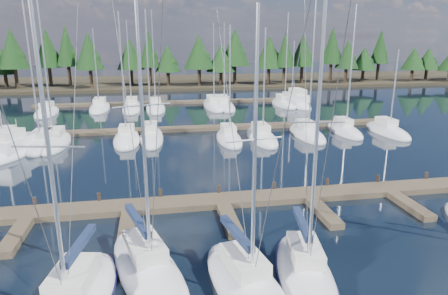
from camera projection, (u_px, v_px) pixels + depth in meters
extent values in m
plane|color=black|center=(200.00, 154.00, 38.21)|extent=(260.00, 260.00, 0.00)
cube|color=#2D2619|center=(171.00, 82.00, 95.02)|extent=(220.00, 30.00, 0.60)
cube|color=brown|center=(221.00, 201.00, 26.78)|extent=(44.00, 2.00, 0.40)
cube|color=brown|center=(15.00, 237.00, 21.91)|extent=(0.90, 4.00, 0.40)
cube|color=brown|center=(127.00, 228.00, 22.92)|extent=(0.90, 4.00, 0.40)
cube|color=brown|center=(230.00, 220.00, 23.93)|extent=(0.90, 4.00, 0.40)
cube|color=brown|center=(324.00, 213.00, 24.94)|extent=(0.90, 4.00, 0.40)
cube|color=brown|center=(410.00, 206.00, 25.95)|extent=(0.90, 4.00, 0.40)
cylinder|color=#2D2119|center=(35.00, 204.00, 25.64)|extent=(0.26, 0.26, 0.90)
cylinder|color=#2D2119|center=(99.00, 200.00, 26.31)|extent=(0.26, 0.26, 0.90)
cylinder|color=#2D2119|center=(161.00, 195.00, 26.98)|extent=(0.26, 0.26, 0.90)
cylinder|color=#2D2119|center=(219.00, 192.00, 27.66)|extent=(0.26, 0.26, 0.90)
cylinder|color=#2D2119|center=(274.00, 188.00, 28.33)|extent=(0.26, 0.26, 0.90)
cylinder|color=#2D2119|center=(327.00, 184.00, 29.00)|extent=(0.26, 0.26, 0.90)
cylinder|color=#2D2119|center=(378.00, 181.00, 29.67)|extent=(0.26, 0.26, 0.90)
cylinder|color=#2D2119|center=(426.00, 178.00, 30.35)|extent=(0.26, 0.26, 0.90)
cube|color=brown|center=(190.00, 129.00, 47.64)|extent=(50.00, 1.80, 0.40)
cube|color=brown|center=(179.00, 102.00, 66.60)|extent=(46.00, 1.80, 0.40)
cube|color=silver|center=(73.00, 276.00, 16.38)|extent=(2.03, 2.80, 0.70)
cylinder|color=silver|center=(50.00, 162.00, 14.21)|extent=(0.19, 0.19, 11.08)
cylinder|color=silver|center=(80.00, 248.00, 17.10)|extent=(0.77, 3.46, 0.12)
cube|color=#16223E|center=(80.00, 245.00, 17.06)|extent=(0.97, 3.35, 0.30)
cylinder|color=silver|center=(48.00, 147.00, 14.06)|extent=(2.56, 0.55, 0.07)
cylinder|color=#3F3F44|center=(27.00, 183.00, 12.60)|extent=(0.67, 3.40, 11.39)
cylinder|color=#3F3F44|center=(73.00, 149.00, 16.28)|extent=(0.82, 4.18, 11.39)
ellipsoid|color=silver|center=(149.00, 273.00, 18.65)|extent=(5.06, 9.06, 1.90)
cube|color=silver|center=(145.00, 246.00, 18.69)|extent=(2.20, 3.08, 0.70)
cylinder|color=silver|center=(143.00, 121.00, 16.29)|extent=(0.20, 0.20, 13.00)
cylinder|color=silver|center=(138.00, 223.00, 19.38)|extent=(1.22, 3.68, 0.12)
cube|color=#16223E|center=(138.00, 220.00, 19.34)|extent=(1.39, 3.58, 0.30)
cylinder|color=silver|center=(142.00, 105.00, 16.12)|extent=(2.30, 0.76, 0.07)
cylinder|color=#3F3F44|center=(157.00, 134.00, 14.74)|extent=(1.12, 3.60, 13.31)
cylinder|color=#3F3F44|center=(129.00, 115.00, 18.30)|extent=(1.37, 4.43, 13.31)
ellipsoid|color=silver|center=(248.00, 290.00, 17.45)|extent=(4.07, 8.26, 1.90)
cube|color=silver|center=(245.00, 261.00, 17.49)|extent=(1.89, 2.76, 0.70)
cylinder|color=silver|center=(255.00, 153.00, 15.39)|extent=(0.19, 0.19, 10.98)
cylinder|color=silver|center=(236.00, 236.00, 18.14)|extent=(0.78, 3.44, 0.12)
cube|color=#16223E|center=(236.00, 233.00, 18.10)|extent=(0.98, 3.33, 0.30)
cylinder|color=silver|center=(255.00, 140.00, 15.24)|extent=(2.32, 0.52, 0.07)
cylinder|color=#3F3F44|center=(275.00, 170.00, 13.90)|extent=(0.68, 3.37, 11.29)
cylinder|color=#3F3F44|center=(234.00, 144.00, 17.31)|extent=(0.83, 4.15, 11.29)
ellipsoid|color=silver|center=(305.00, 278.00, 18.27)|extent=(3.78, 8.16, 1.90)
cube|color=silver|center=(305.00, 251.00, 18.32)|extent=(1.77, 2.71, 0.70)
cylinder|color=silver|center=(317.00, 137.00, 16.06)|extent=(0.19, 0.19, 11.89)
cylinder|color=silver|center=(302.00, 226.00, 19.03)|extent=(0.71, 3.43, 0.12)
cube|color=#16223E|center=(302.00, 223.00, 18.99)|extent=(0.91, 3.31, 0.30)
cylinder|color=silver|center=(318.00, 122.00, 15.90)|extent=(2.20, 0.45, 0.07)
cylinder|color=#3F3F44|center=(327.00, 152.00, 14.47)|extent=(0.62, 3.36, 12.20)
cylinder|color=#3F3F44|center=(306.00, 129.00, 18.10)|extent=(0.75, 4.13, 12.20)
ellipsoid|color=#0E0A36|center=(305.00, 277.00, 18.25)|extent=(3.93, 8.49, 0.18)
ellipsoid|color=silver|center=(6.00, 143.00, 41.48)|extent=(2.60, 7.97, 1.90)
cube|color=silver|center=(5.00, 131.00, 41.53)|extent=(1.43, 2.55, 0.70)
ellipsoid|color=silver|center=(42.00, 146.00, 40.34)|extent=(2.77, 7.66, 1.90)
cube|color=silver|center=(42.00, 133.00, 40.37)|extent=(1.52, 2.45, 0.70)
cylinder|color=silver|center=(30.00, 62.00, 37.73)|extent=(0.16, 0.16, 14.95)
ellipsoid|color=silver|center=(55.00, 144.00, 41.08)|extent=(2.76, 8.46, 1.90)
cube|color=silver|center=(55.00, 132.00, 41.15)|extent=(1.52, 2.71, 0.70)
cylinder|color=silver|center=(45.00, 70.00, 38.65)|extent=(0.16, 0.16, 13.32)
ellipsoid|color=silver|center=(127.00, 141.00, 42.34)|extent=(2.82, 7.74, 1.90)
cube|color=silver|center=(127.00, 129.00, 42.38)|extent=(1.55, 2.48, 0.70)
cylinder|color=silver|center=(122.00, 75.00, 40.10)|extent=(0.16, 0.16, 12.19)
ellipsoid|color=silver|center=(152.00, 138.00, 43.38)|extent=(2.52, 9.38, 1.90)
cube|color=silver|center=(151.00, 126.00, 43.50)|extent=(1.38, 3.00, 0.70)
cylinder|color=silver|center=(148.00, 73.00, 41.03)|extent=(0.16, 0.16, 12.45)
ellipsoid|color=silver|center=(229.00, 140.00, 42.74)|extent=(2.46, 7.40, 1.90)
cube|color=silver|center=(228.00, 128.00, 42.77)|extent=(1.35, 2.37, 0.70)
cylinder|color=silver|center=(230.00, 81.00, 40.69)|extent=(0.16, 0.16, 10.93)
ellipsoid|color=silver|center=(262.00, 138.00, 43.28)|extent=(2.69, 8.57, 1.90)
cube|color=silver|center=(261.00, 127.00, 43.37)|extent=(1.48, 2.74, 0.70)
cylinder|color=silver|center=(264.00, 81.00, 41.20)|extent=(0.16, 0.16, 10.73)
ellipsoid|color=silver|center=(307.00, 135.00, 44.82)|extent=(2.81, 8.47, 1.90)
cube|color=silver|center=(306.00, 124.00, 44.90)|extent=(1.55, 2.71, 0.70)
cylinder|color=silver|center=(312.00, 67.00, 42.38)|extent=(0.16, 0.16, 13.39)
ellipsoid|color=silver|center=(344.00, 132.00, 46.28)|extent=(2.43, 7.64, 1.90)
cube|color=silver|center=(344.00, 121.00, 46.32)|extent=(1.34, 2.45, 0.70)
cylinder|color=silver|center=(351.00, 67.00, 43.92)|extent=(0.16, 0.16, 13.10)
ellipsoid|color=silver|center=(387.00, 132.00, 46.12)|extent=(2.60, 8.37, 1.90)
cube|color=silver|center=(386.00, 121.00, 46.19)|extent=(1.43, 2.68, 0.70)
cylinder|color=silver|center=(394.00, 88.00, 44.35)|extent=(0.16, 0.16, 8.46)
ellipsoid|color=silver|center=(47.00, 113.00, 57.32)|extent=(2.89, 8.19, 1.90)
cube|color=silver|center=(47.00, 105.00, 57.39)|extent=(1.59, 2.62, 0.70)
cylinder|color=silver|center=(41.00, 73.00, 55.40)|extent=(0.16, 0.16, 9.67)
ellipsoid|color=silver|center=(100.00, 108.00, 61.13)|extent=(2.92, 9.80, 1.90)
cube|color=silver|center=(99.00, 100.00, 61.27)|extent=(1.61, 3.14, 0.70)
cylinder|color=silver|center=(96.00, 67.00, 58.95)|extent=(0.16, 0.16, 10.96)
ellipsoid|color=silver|center=(132.00, 108.00, 61.39)|extent=(2.89, 11.06, 1.90)
cube|color=silver|center=(132.00, 100.00, 61.59)|extent=(1.59, 3.54, 0.70)
cylinder|color=silver|center=(129.00, 63.00, 59.01)|extent=(0.16, 0.16, 12.07)
ellipsoid|color=silver|center=(156.00, 109.00, 60.89)|extent=(2.88, 9.62, 1.90)
cube|color=silver|center=(155.00, 100.00, 61.02)|extent=(1.58, 3.08, 0.70)
cylinder|color=silver|center=(153.00, 58.00, 58.39)|extent=(0.16, 0.16, 13.48)
ellipsoid|color=silver|center=(214.00, 106.00, 63.33)|extent=(2.90, 11.46, 1.90)
cube|color=silver|center=(213.00, 98.00, 63.55)|extent=(1.59, 3.67, 0.70)
cylinder|color=silver|center=(214.00, 63.00, 60.98)|extent=(0.16, 0.16, 11.72)
ellipsoid|color=silver|center=(224.00, 106.00, 63.38)|extent=(2.99, 11.92, 1.90)
cube|color=silver|center=(223.00, 98.00, 63.62)|extent=(1.64, 3.81, 0.70)
cylinder|color=silver|center=(224.00, 63.00, 61.00)|extent=(0.16, 0.16, 11.76)
ellipsoid|color=silver|center=(284.00, 104.00, 64.66)|extent=(2.99, 8.76, 1.90)
cube|color=silver|center=(283.00, 97.00, 64.75)|extent=(1.64, 2.80, 0.70)
cylinder|color=silver|center=(287.00, 57.00, 62.21)|extent=(0.16, 0.16, 13.38)
ellipsoid|color=silver|center=(291.00, 102.00, 66.66)|extent=(2.75, 10.51, 1.90)
cube|color=silver|center=(290.00, 95.00, 66.83)|extent=(1.51, 3.36, 0.70)
cylinder|color=silver|center=(293.00, 70.00, 64.70)|extent=(0.16, 0.16, 9.14)
ellipsoid|color=silver|center=(15.00, 154.00, 37.75)|extent=(5.07, 8.48, 1.61)
cube|color=silver|center=(13.00, 143.00, 37.47)|extent=(3.30, 4.83, 1.07)
cube|color=silver|center=(9.00, 135.00, 36.84)|extent=(2.28, 3.13, 0.80)
cylinder|color=silver|center=(16.00, 126.00, 37.85)|extent=(0.10, 0.10, 1.43)
ellipsoid|color=silver|center=(296.00, 105.00, 64.37)|extent=(3.91, 9.48, 1.85)
cube|color=silver|center=(296.00, 97.00, 64.04)|extent=(2.77, 5.27, 1.23)
cube|color=silver|center=(298.00, 91.00, 63.33)|extent=(1.98, 3.37, 0.92)
cylinder|color=silver|center=(294.00, 87.00, 64.45)|extent=(0.09, 0.09, 1.64)
cylinder|color=black|center=(6.00, 81.00, 82.58)|extent=(0.70, 0.70, 2.69)
cone|color=black|center=(3.00, 61.00, 81.52)|extent=(4.62, 4.62, 5.23)
ellipsoid|color=black|center=(7.00, 67.00, 81.92)|extent=(2.77, 2.77, 2.77)
cylinder|color=black|center=(16.00, 79.00, 79.88)|extent=(0.70, 0.70, 4.02)
cone|color=black|center=(12.00, 48.00, 78.29)|extent=(5.80, 5.80, 7.82)
ellipsoid|color=black|center=(16.00, 58.00, 78.85)|extent=(3.48, 3.48, 3.48)
cylinder|color=black|center=(50.00, 77.00, 83.83)|extent=(0.70, 0.70, 3.98)
cone|color=black|center=(47.00, 48.00, 82.24)|extent=(5.49, 5.49, 7.75)
ellipsoid|color=black|center=(51.00, 57.00, 82.81)|extent=(3.30, 3.30, 3.30)
cylinder|color=black|center=(70.00, 76.00, 83.68)|extent=(0.70, 0.70, 4.23)
cone|color=black|center=(66.00, 46.00, 82.00)|extent=(4.54, 4.54, 8.22)
ellipsoid|color=black|center=(70.00, 55.00, 82.59)|extent=(2.72, 2.72, 2.72)
cylinder|color=black|center=(91.00, 79.00, 81.04)|extent=(0.70, 0.70, 3.76)
cone|color=black|center=(89.00, 51.00, 79.55)|extent=(5.66, 5.66, 7.31)
ellipsoid|color=black|center=(92.00, 59.00, 80.09)|extent=(3.39, 3.39, 3.39)
cylinder|color=black|center=(132.00, 77.00, 85.82)|extent=(0.70, 0.70, 3.37)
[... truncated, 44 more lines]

